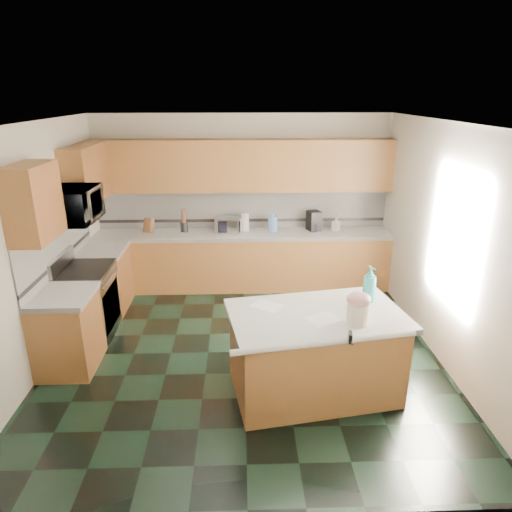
{
  "coord_description": "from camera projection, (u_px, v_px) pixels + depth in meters",
  "views": [
    {
      "loc": [
        -0.02,
        -4.85,
        3.0
      ],
      "look_at": [
        0.15,
        0.35,
        1.12
      ],
      "focal_mm": 32.0,
      "sensor_mm": 36.0,
      "label": 1
    }
  ],
  "objects": [
    {
      "name": "back_accent_band",
      "position": [
        243.0,
        220.0,
        7.37
      ],
      "size": [
        4.6,
        0.01,
        0.05
      ],
      "primitive_type": "cube",
      "color": "black",
      "rests_on": "back_countertop"
    },
    {
      "name": "back_upper_cab",
      "position": [
        242.0,
        166.0,
        6.93
      ],
      "size": [
        4.6,
        0.33,
        0.78
      ],
      "primitive_type": "cube",
      "color": "brown",
      "rests_on": "wall_back"
    },
    {
      "name": "island_base",
      "position": [
        315.0,
        356.0,
        4.71
      ],
      "size": [
        1.77,
        1.2,
        0.86
      ],
      "primitive_type": "cube",
      "rotation": [
        0.0,
        0.0,
        0.17
      ],
      "color": "brown",
      "rests_on": "ground"
    },
    {
      "name": "range_backguard",
      "position": [
        61.0,
        262.0,
        5.63
      ],
      "size": [
        0.06,
        0.76,
        0.18
      ],
      "primitive_type": "cube",
      "color": "#B7B7BC",
      "rests_on": "range_body"
    },
    {
      "name": "range_oven_door",
      "position": [
        111.0,
        306.0,
        5.86
      ],
      "size": [
        0.02,
        0.68,
        0.55
      ],
      "primitive_type": "cube",
      "color": "black",
      "rests_on": "range_body"
    },
    {
      "name": "range_handle",
      "position": [
        110.0,
        279.0,
        5.73
      ],
      "size": [
        0.02,
        0.66,
        0.02
      ],
      "primitive_type": "cylinder",
      "rotation": [
        1.57,
        0.0,
        0.0
      ],
      "color": "#B7B7BC",
      "rests_on": "range_body"
    },
    {
      "name": "treat_jar",
      "position": [
        358.0,
        313.0,
        4.31
      ],
      "size": [
        0.25,
        0.25,
        0.22
      ],
      "primitive_type": "cylinder",
      "rotation": [
        0.0,
        0.0,
        0.26
      ],
      "color": "beige",
      "rests_on": "island_top"
    },
    {
      "name": "wall_back",
      "position": [
        243.0,
        201.0,
        7.3
      ],
      "size": [
        4.6,
        0.04,
        2.7
      ],
      "primitive_type": "cube",
      "color": "silver",
      "rests_on": "ground"
    },
    {
      "name": "back_base_cab",
      "position": [
        243.0,
        262.0,
        7.31
      ],
      "size": [
        4.6,
        0.6,
        0.86
      ],
      "primitive_type": "cube",
      "color": "brown",
      "rests_on": "ground"
    },
    {
      "name": "coffee_carafe",
      "position": [
        314.0,
        227.0,
        7.19
      ],
      "size": [
        0.13,
        0.13,
        0.13
      ],
      "primitive_type": "cylinder",
      "color": "black",
      "rests_on": "back_countertop"
    },
    {
      "name": "paper_sheet_b",
      "position": [
        267.0,
        306.0,
        4.69
      ],
      "size": [
        0.39,
        0.37,
        0.0
      ],
      "primitive_type": "cube",
      "rotation": [
        0.0,
        0.0,
        -0.6
      ],
      "color": "white",
      "rests_on": "island_top"
    },
    {
      "name": "treat_jar_lid",
      "position": [
        359.0,
        299.0,
        4.26
      ],
      "size": [
        0.23,
        0.23,
        0.14
      ],
      "primitive_type": "ellipsoid",
      "color": "#D29092",
      "rests_on": "treat_jar"
    },
    {
      "name": "island_bullnose",
      "position": [
        326.0,
        343.0,
        4.07
      ],
      "size": [
        1.72,
        0.35,
        0.06
      ],
      "primitive_type": "cylinder",
      "rotation": [
        0.0,
        1.57,
        0.17
      ],
      "color": "white",
      "rests_on": "island_base"
    },
    {
      "name": "utensil_bundle",
      "position": [
        183.0,
        216.0,
        7.11
      ],
      "size": [
        0.07,
        0.07,
        0.21
      ],
      "primitive_type": "cylinder",
      "color": "#472814",
      "rests_on": "utensil_crock"
    },
    {
      "name": "soap_back_cap",
      "position": [
        337.0,
        216.0,
        7.16
      ],
      "size": [
        0.02,
        0.02,
        0.03
      ],
      "primitive_type": "cylinder",
      "color": "red",
      "rests_on": "soap_bottle_back"
    },
    {
      "name": "knife_block",
      "position": [
        149.0,
        225.0,
        7.11
      ],
      "size": [
        0.18,
        0.2,
        0.25
      ],
      "primitive_type": "cube",
      "rotation": [
        -0.31,
        0.0,
        -0.38
      ],
      "color": "#472814",
      "rests_on": "back_countertop"
    },
    {
      "name": "water_jug_neck",
      "position": [
        273.0,
        215.0,
        7.13
      ],
      "size": [
        0.07,
        0.07,
        0.04
      ],
      "primitive_type": "cylinder",
      "color": "#668ED1",
      "rests_on": "water_jug"
    },
    {
      "name": "left_upper_cab_front",
      "position": [
        33.0,
        202.0,
        4.63
      ],
      "size": [
        0.33,
        0.72,
        0.78
      ],
      "primitive_type": "cube",
      "color": "brown",
      "rests_on": "wall_left"
    },
    {
      "name": "paper_towel_base",
      "position": [
        245.0,
        230.0,
        7.24
      ],
      "size": [
        0.18,
        0.18,
        0.01
      ],
      "primitive_type": "cylinder",
      "color": "#B7B7BC",
      "rests_on": "back_countertop"
    },
    {
      "name": "wall_right",
      "position": [
        447.0,
        245.0,
        5.19
      ],
      "size": [
        0.04,
        4.6,
        2.7
      ],
      "primitive_type": "cube",
      "color": "silver",
      "rests_on": "ground"
    },
    {
      "name": "left_counter_front",
      "position": [
        62.0,
        296.0,
        4.99
      ],
      "size": [
        0.64,
        0.72,
        0.06
      ],
      "primitive_type": "cube",
      "color": "white",
      "rests_on": "left_base_cab_front"
    },
    {
      "name": "island_top",
      "position": [
        317.0,
        316.0,
        4.55
      ],
      "size": [
        1.88,
        1.31,
        0.06
      ],
      "primitive_type": "cube",
      "rotation": [
        0.0,
        0.0,
        0.17
      ],
      "color": "white",
      "rests_on": "island_base"
    },
    {
      "name": "clamp_handle",
      "position": [
        352.0,
        343.0,
        4.03
      ],
      "size": [
        0.02,
        0.07,
        0.02
      ],
      "primitive_type": "cylinder",
      "rotation": [
        1.57,
        0.0,
        0.0
      ],
      "color": "black",
      "rests_on": "island_top"
    },
    {
      "name": "microwave",
      "position": [
        74.0,
        205.0,
        5.4
      ],
      "size": [
        0.5,
        0.73,
        0.41
      ],
      "primitive_type": "imported",
      "rotation": [
        0.0,
        0.0,
        1.57
      ],
      "color": "#B7B7BC",
      "rests_on": "wall_left"
    },
    {
      "name": "soap_bottle_island",
      "position": [
        370.0,
        284.0,
        4.74
      ],
      "size": [
        0.19,
        0.19,
        0.39
      ],
      "primitive_type": "imported",
      "rotation": [
        0.0,
        0.0,
        0.29
      ],
      "color": "teal",
      "rests_on": "island_top"
    },
    {
      "name": "treat_jar_knob",
      "position": [
        359.0,
        295.0,
        4.24
      ],
      "size": [
        0.07,
        0.03,
        0.03
      ],
      "primitive_type": "cylinder",
      "rotation": [
        0.0,
        1.57,
        0.0
      ],
      "color": "tan",
      "rests_on": "treat_jar_lid"
    },
    {
      "name": "left_base_cab_rear",
      "position": [
        105.0,
        280.0,
        6.59
      ],
      "size": [
        0.6,
        0.82,
        0.86
      ],
      "primitive_type": "cube",
      "color": "brown",
      "rests_on": "ground"
    },
    {
      "name": "wall_left",
      "position": [
        35.0,
        250.0,
        5.05
      ],
      "size": [
        0.04,
        4.6,
        2.7
      ],
      "primitive_type": "cube",
      "color": "silver",
      "rests_on": "ground"
    },
    {
      "name": "range_body",
      "position": [
        88.0,
        304.0,
        5.84
      ],
      "size": [
        0.6,
        0.76,
        0.88
      ],
      "primitive_type": "cube",
      "color": "#B7B7BC",
      "rests_on": "ground"
    },
    {
      "name": "utensil_crock",
      "position": [
        184.0,
        227.0,
        7.17
      ],
      "size": [
        0.12,
        0.12,
        0.14
      ],
      "primitive_type": "cylinder",
      "color": "black",
      "rests_on": "back_countertop"
    },
    {
      "name": "window_light_proxy",
      "position": [
        454.0,
        238.0,
        4.95
      ],
      "size": [
        0.02,
        1.4,
        1.1
      ],
      "primitive_type": "cube",
      "color": "white",
      "rests_on": "wall_right"
    },
    {
      "name": "clamp_body",
      "position": [
        350.0,
        337.0,
        4.08
      ],
      "size": [
        0.04,
        0.1,
        0.09
      ],
      "primitive_type": "cube",
      "rotation": [
        0.0,
        0.0,
        -0.14
      ],
      "color": "black",
      "rests_on": "island_top"
    },
    {
      "name": "left_counter_rear",
      "position": [
        102.0,
        250.0,
        6.43
      ],
      "size": [
        0.64,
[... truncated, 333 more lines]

